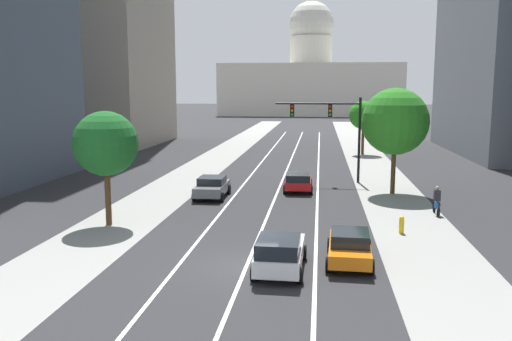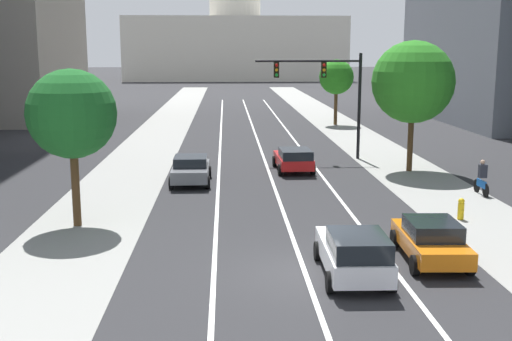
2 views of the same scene
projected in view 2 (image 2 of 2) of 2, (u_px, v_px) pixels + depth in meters
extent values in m
plane|color=#2B2B2D|center=(252.00, 125.00, 59.26)|extent=(400.00, 400.00, 0.00)
cube|color=gray|center=(161.00, 132.00, 53.98)|extent=(4.51, 130.00, 0.01)
cube|color=gray|center=(347.00, 131.00, 54.73)|extent=(4.51, 130.00, 0.01)
cube|color=white|center=(220.00, 150.00, 44.41)|extent=(0.16, 90.00, 0.01)
cube|color=white|center=(261.00, 150.00, 44.54)|extent=(0.16, 90.00, 0.01)
cube|color=white|center=(301.00, 149.00, 44.68)|extent=(0.16, 90.00, 0.01)
cube|color=beige|center=(235.00, 49.00, 151.58)|extent=(49.52, 29.86, 14.10)
cylinder|color=beige|center=(235.00, 1.00, 149.52)|extent=(12.03, 12.03, 7.97)
cube|color=slate|center=(191.00, 171.00, 33.27)|extent=(1.84, 4.11, 0.63)
cube|color=black|center=(191.00, 161.00, 33.19)|extent=(1.69, 2.00, 0.49)
cylinder|color=black|center=(175.00, 172.00, 34.65)|extent=(0.22, 0.64, 0.64)
cylinder|color=black|center=(209.00, 172.00, 34.74)|extent=(0.22, 0.64, 0.64)
cylinder|color=black|center=(171.00, 183.00, 31.91)|extent=(0.22, 0.64, 0.64)
cylinder|color=black|center=(208.00, 183.00, 32.00)|extent=(0.22, 0.64, 0.64)
cube|color=silver|center=(352.00, 255.00, 19.66)|extent=(1.87, 4.28, 0.66)
cube|color=black|center=(358.00, 245.00, 18.65)|extent=(1.68, 2.21, 0.59)
cylinder|color=black|center=(318.00, 251.00, 21.12)|extent=(0.23, 0.64, 0.64)
cylinder|color=black|center=(371.00, 250.00, 21.17)|extent=(0.23, 0.64, 0.64)
cylinder|color=black|center=(330.00, 282.00, 18.28)|extent=(0.23, 0.64, 0.64)
cylinder|color=black|center=(392.00, 282.00, 18.33)|extent=(0.23, 0.64, 0.64)
cube|color=orange|center=(430.00, 243.00, 21.07)|extent=(1.88, 4.22, 0.56)
cube|color=black|center=(432.00, 228.00, 20.81)|extent=(1.65, 1.99, 0.53)
cylinder|color=black|center=(395.00, 239.00, 22.51)|extent=(0.25, 0.65, 0.64)
cylinder|color=black|center=(443.00, 238.00, 22.52)|extent=(0.25, 0.65, 0.64)
cylinder|color=black|center=(415.00, 265.00, 19.73)|extent=(0.25, 0.65, 0.64)
cylinder|color=black|center=(470.00, 265.00, 19.74)|extent=(0.25, 0.65, 0.64)
cube|color=red|center=(293.00, 160.00, 36.73)|extent=(1.99, 4.14, 0.57)
cube|color=black|center=(296.00, 154.00, 35.74)|extent=(1.78, 2.26, 0.50)
cylinder|color=black|center=(275.00, 161.00, 38.07)|extent=(0.24, 0.65, 0.64)
cylinder|color=black|center=(305.00, 161.00, 38.22)|extent=(0.24, 0.65, 0.64)
cylinder|color=black|center=(280.00, 170.00, 35.36)|extent=(0.24, 0.65, 0.64)
cylinder|color=black|center=(313.00, 169.00, 35.51)|extent=(0.24, 0.65, 0.64)
cylinder|color=black|center=(359.00, 107.00, 40.28)|extent=(0.20, 0.20, 6.70)
cylinder|color=black|center=(308.00, 61.00, 39.59)|extent=(6.61, 0.14, 0.14)
cube|color=black|center=(324.00, 70.00, 39.74)|extent=(0.32, 0.28, 0.96)
sphere|color=red|center=(324.00, 65.00, 39.54)|extent=(0.20, 0.20, 0.20)
sphere|color=orange|center=(324.00, 70.00, 39.59)|extent=(0.20, 0.20, 0.20)
sphere|color=green|center=(324.00, 75.00, 39.65)|extent=(0.20, 0.20, 0.20)
cube|color=black|center=(276.00, 70.00, 39.60)|extent=(0.32, 0.28, 0.96)
sphere|color=red|center=(277.00, 65.00, 39.40)|extent=(0.20, 0.20, 0.20)
sphere|color=orange|center=(277.00, 70.00, 39.45)|extent=(0.20, 0.20, 0.20)
sphere|color=green|center=(277.00, 75.00, 39.51)|extent=(0.20, 0.20, 0.20)
cylinder|color=yellow|center=(461.00, 211.00, 26.17)|extent=(0.26, 0.26, 0.70)
sphere|color=yellow|center=(461.00, 201.00, 26.09)|extent=(0.26, 0.26, 0.26)
cylinder|color=yellow|center=(462.00, 212.00, 26.01)|extent=(0.10, 0.12, 0.10)
cylinder|color=black|center=(486.00, 190.00, 30.14)|extent=(0.07, 0.66, 0.66)
cylinder|color=black|center=(477.00, 186.00, 31.16)|extent=(0.07, 0.66, 0.66)
cube|color=#1959B2|center=(481.00, 184.00, 30.61)|extent=(0.08, 1.00, 0.36)
cube|color=#262833|center=(483.00, 171.00, 30.44)|extent=(0.37, 0.29, 0.64)
sphere|color=tan|center=(483.00, 162.00, 30.43)|extent=(0.22, 0.22, 0.22)
cylinder|color=#51381E|center=(410.00, 141.00, 36.41)|extent=(0.32, 0.32, 3.49)
sphere|color=#2C8522|center=(413.00, 82.00, 35.78)|extent=(4.65, 4.65, 4.65)
cylinder|color=#51381E|center=(76.00, 186.00, 25.04)|extent=(0.32, 0.32, 3.26)
sphere|color=#1C6225|center=(72.00, 114.00, 24.50)|extent=(3.48, 3.48, 3.48)
cylinder|color=#51381E|center=(336.00, 107.00, 58.91)|extent=(0.32, 0.32, 3.33)
sphere|color=#2A861F|center=(336.00, 77.00, 58.39)|extent=(3.19, 3.19, 3.19)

